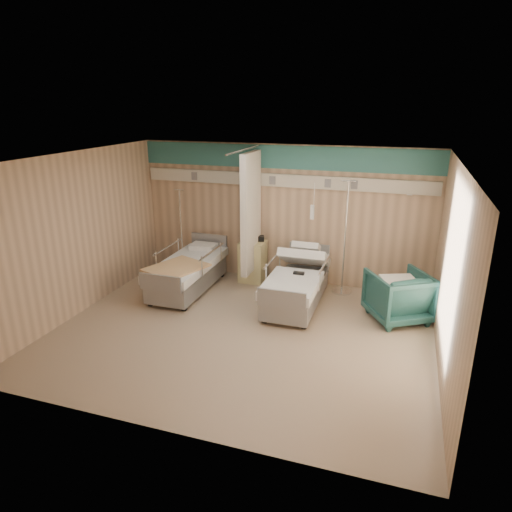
# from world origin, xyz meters

# --- Properties ---
(ground) EXTENTS (6.00, 5.00, 0.00)m
(ground) POSITION_xyz_m (0.00, 0.00, 0.00)
(ground) COLOR gray
(ground) RESTS_ON ground
(room_walls) EXTENTS (6.04, 5.04, 2.82)m
(room_walls) POSITION_xyz_m (-0.03, 0.25, 1.86)
(room_walls) COLOR tan
(room_walls) RESTS_ON ground
(bed_right) EXTENTS (1.00, 2.16, 0.63)m
(bed_right) POSITION_xyz_m (0.60, 1.30, 0.32)
(bed_right) COLOR white
(bed_right) RESTS_ON ground
(bed_left) EXTENTS (1.00, 2.16, 0.63)m
(bed_left) POSITION_xyz_m (-1.60, 1.30, 0.32)
(bed_left) COLOR white
(bed_left) RESTS_ON ground
(bedside_cabinet) EXTENTS (0.50, 0.48, 0.85)m
(bedside_cabinet) POSITION_xyz_m (-0.55, 2.20, 0.42)
(bedside_cabinet) COLOR #D7CA86
(bedside_cabinet) RESTS_ON ground
(visitor_armchair) EXTENTS (1.28, 1.29, 0.86)m
(visitor_armchair) POSITION_xyz_m (2.39, 1.28, 0.43)
(visitor_armchair) COLOR #1E4C4A
(visitor_armchair) RESTS_ON ground
(waffle_blanket) EXTENTS (0.70, 0.67, 0.06)m
(waffle_blanket) POSITION_xyz_m (2.37, 1.28, 0.89)
(waffle_blanket) COLOR white
(waffle_blanket) RESTS_ON visitor_armchair
(iv_stand_right) EXTENTS (0.40, 0.40, 2.21)m
(iv_stand_right) POSITION_xyz_m (1.32, 2.18, 0.45)
(iv_stand_right) COLOR silver
(iv_stand_right) RESTS_ON ground
(iv_stand_left) EXTENTS (0.34, 0.34, 1.88)m
(iv_stand_left) POSITION_xyz_m (-2.08, 2.03, 0.38)
(iv_stand_left) COLOR silver
(iv_stand_left) RESTS_ON ground
(call_remote) EXTENTS (0.20, 0.09, 0.04)m
(call_remote) POSITION_xyz_m (0.64, 1.25, 0.65)
(call_remote) COLOR black
(call_remote) RESTS_ON bed_right
(tan_blanket) EXTENTS (1.14, 1.26, 0.04)m
(tan_blanket) POSITION_xyz_m (-1.59, 0.84, 0.65)
(tan_blanket) COLOR tan
(tan_blanket) RESTS_ON bed_left
(toiletry_bag) EXTENTS (0.24, 0.19, 0.11)m
(toiletry_bag) POSITION_xyz_m (-0.44, 2.29, 0.91)
(toiletry_bag) COLOR black
(toiletry_bag) RESTS_ON bedside_cabinet
(white_cup) EXTENTS (0.10, 0.10, 0.12)m
(white_cup) POSITION_xyz_m (-0.67, 2.23, 0.91)
(white_cup) COLOR white
(white_cup) RESTS_ON bedside_cabinet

